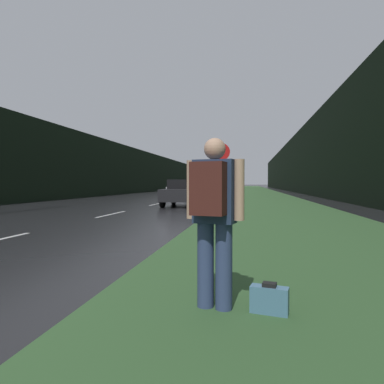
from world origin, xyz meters
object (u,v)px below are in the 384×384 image
suitcase (269,300)px  car_passing_far (208,189)px  delivery_truck (221,181)px  hitchhiker_with_backpack (214,212)px  stop_sign (221,173)px  car_passing_near (184,193)px  car_oncoming (179,189)px

suitcase → car_passing_far: (-3.91, 27.33, 0.63)m
delivery_truck → hitchhiker_with_backpack: bearing=-85.3°
car_passing_far → suitcase: bearing=98.1°
hitchhiker_with_backpack → stop_sign: bearing=106.4°
stop_sign → delivery_truck: (-6.65, 80.21, 0.22)m
stop_sign → car_passing_near: (-2.68, 6.49, -0.92)m
stop_sign → car_passing_near: 7.08m
stop_sign → suitcase: size_ratio=7.16×
hitchhiker_with_backpack → car_passing_near: size_ratio=0.40×
hitchhiker_with_backpack → car_oncoming: hitchhiker_with_backpack is taller
suitcase → car_oncoming: 34.72m
suitcase → hitchhiker_with_backpack: bearing=-170.1°
car_oncoming → hitchhiker_with_backpack: bearing=-77.8°
car_passing_far → delivery_truck: (-3.97, 62.19, 1.13)m
suitcase → car_oncoming: (-7.88, 33.81, 0.54)m
car_oncoming → car_passing_near: bearing=-77.6°
suitcase → delivery_truck: 89.88m
car_passing_near → suitcase: bearing=103.9°
suitcase → car_passing_far: 27.61m
car_passing_near → car_oncoming: 18.44m
suitcase → delivery_truck: (-7.88, 89.52, 1.77)m
stop_sign → hitchhiker_with_backpack: size_ratio=1.58×
car_passing_far → delivery_truck: size_ratio=0.51×
car_oncoming → delivery_truck: (-0.00, 55.70, 1.22)m
stop_sign → car_oncoming: 25.41m
stop_sign → hitchhiker_with_backpack: stop_sign is taller
hitchhiker_with_backpack → car_passing_far: hitchhiker_with_backpack is taller
delivery_truck → car_passing_near: bearing=-86.9°
car_passing_near → delivery_truck: size_ratio=0.57×
car_passing_near → car_passing_far: size_ratio=1.10×
car_passing_near → delivery_truck: delivery_truck is taller
hitchhiker_with_backpack → car_oncoming: (-7.32, 33.79, -0.32)m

